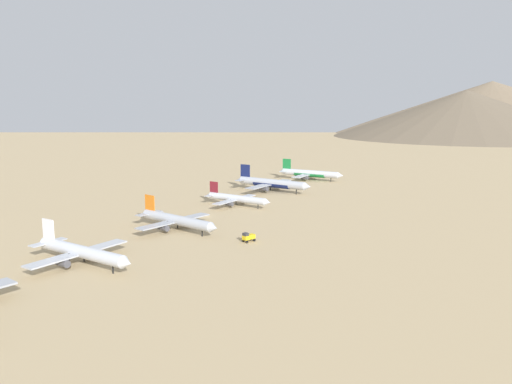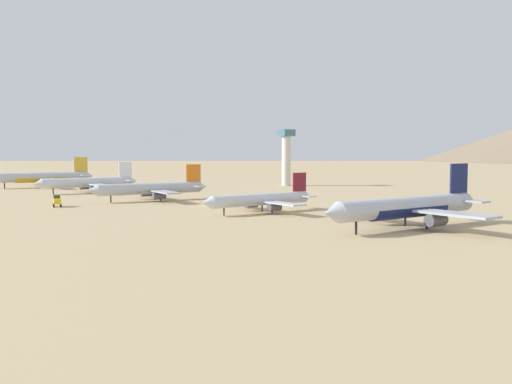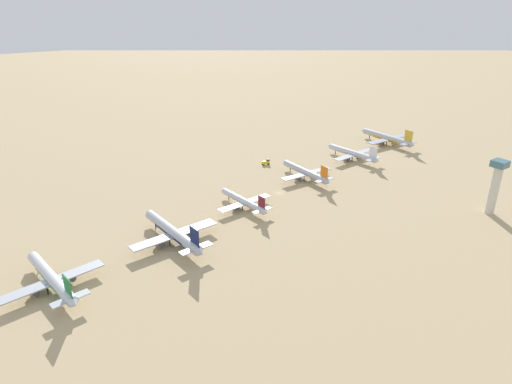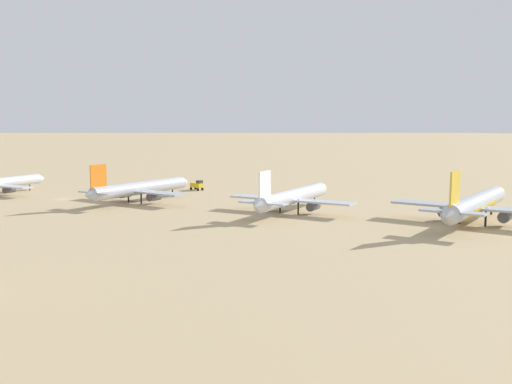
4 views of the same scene
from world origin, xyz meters
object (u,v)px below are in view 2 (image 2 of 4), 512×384
object	(u,v)px
parked_jet_2	(152,189)
parked_jet_3	(262,200)
control_tower	(286,154)
parked_jet_0	(42,177)
service_truck	(57,201)
parked_jet_1	(89,183)
parked_jet_4	(409,207)

from	to	relation	value
parked_jet_2	parked_jet_3	bearing A→B (deg)	103.26
control_tower	parked_jet_0	bearing A→B (deg)	-25.32
parked_jet_3	service_truck	world-z (taller)	parked_jet_3
parked_jet_1	parked_jet_4	world-z (taller)	parked_jet_4
parked_jet_1	parked_jet_4	xyz separation A→B (m)	(-34.62, 159.03, 0.61)
parked_jet_4	parked_jet_2	bearing A→B (deg)	-76.51
service_truck	parked_jet_3	bearing A→B (deg)	133.56
parked_jet_0	parked_jet_1	size ratio (longest dim) A/B	1.13
parked_jet_3	parked_jet_4	size ratio (longest dim) A/B	0.76
parked_jet_1	parked_jet_4	bearing A→B (deg)	102.28
control_tower	parked_jet_1	bearing A→B (deg)	-2.61
parked_jet_2	control_tower	distance (m)	108.47
parked_jet_4	service_truck	world-z (taller)	parked_jet_4
parked_jet_4	control_tower	world-z (taller)	control_tower
parked_jet_1	parked_jet_3	bearing A→B (deg)	101.62
parked_jet_3	parked_jet_4	distance (m)	50.37
parked_jet_4	control_tower	distance (m)	170.16
parked_jet_3	parked_jet_1	bearing A→B (deg)	-78.38
parked_jet_3	parked_jet_4	world-z (taller)	parked_jet_4
parked_jet_2	service_truck	xyz separation A→B (m)	(36.31, 4.80, -2.54)
parked_jet_3	service_truck	distance (m)	72.27
service_truck	control_tower	xyz separation A→B (m)	(-132.72, -52.96, 14.86)
parked_jet_1	service_truck	xyz separation A→B (m)	(27.14, 57.77, -2.58)
parked_jet_3	control_tower	xyz separation A→B (m)	(-82.94, -105.31, 12.88)
control_tower	parked_jet_2	bearing A→B (deg)	26.55
parked_jet_3	parked_jet_4	xyz separation A→B (m)	(-11.98, 48.91, 1.20)
control_tower	service_truck	bearing A→B (deg)	21.75
parked_jet_0	parked_jet_1	bearing A→B (deg)	101.69
parked_jet_0	control_tower	bearing A→B (deg)	154.68
parked_jet_2	service_truck	world-z (taller)	parked_jet_2
parked_jet_3	parked_jet_2	bearing A→B (deg)	-76.74
parked_jet_1	parked_jet_3	distance (m)	112.42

